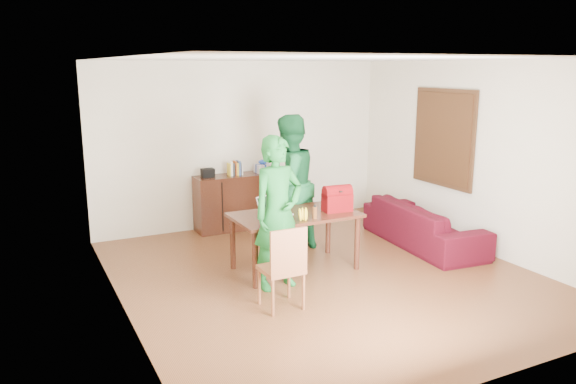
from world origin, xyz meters
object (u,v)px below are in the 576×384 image
person_near (278,213)px  red_bag (337,201)px  person_far (288,184)px  laptop (277,212)px  bottle (315,212)px  table (295,221)px  sofa (423,224)px  chair (282,284)px

person_near → red_bag: bearing=7.3°
person_far → laptop: bearing=34.2°
person_far → bottle: (-0.15, -1.04, -0.15)m
table → sofa: bearing=1.6°
person_near → laptop: (0.20, 0.44, -0.12)m
red_bag → sofa: red_bag is taller
bottle → red_bag: size_ratio=0.46×
table → chair: 1.28m
person_far → red_bag: person_far is taller
laptop → bottle: size_ratio=2.48×
person_far → sofa: 2.14m
chair → sofa: size_ratio=0.44×
table → bottle: (0.11, -0.32, 0.18)m
chair → sofa: 3.07m
chair → sofa: chair is taller
chair → person_near: bearing=67.8°
laptop → person_far: bearing=34.7°
red_bag → sofa: (1.63, 0.19, -0.58)m
laptop → bottle: bearing=-60.2°
table → red_bag: size_ratio=4.35×
red_bag → chair: bearing=-138.1°
table → laptop: bearing=-179.2°
person_near → bottle: bearing=2.2°
chair → person_far: 2.10m
table → person_near: person_near is taller
person_far → table: bearing=49.8°
laptop → sofa: size_ratio=0.19×
table → bottle: bearing=-70.6°
bottle → chair: bearing=-139.0°
red_bag → laptop: bearing=177.6°
chair → laptop: (0.43, 1.01, 0.52)m
red_bag → person_far: bearing=115.5°
table → person_far: bearing=70.0°
bottle → person_far: bearing=81.8°
chair → red_bag: red_bag is taller
laptop → sofa: bearing=-18.1°
table → red_bag: 0.62m
person_near → bottle: person_near is taller
table → red_bag: red_bag is taller
sofa → person_far: bearing=76.0°
person_far → red_bag: size_ratio=5.32×
chair → red_bag: (1.24, 0.89, 0.61)m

